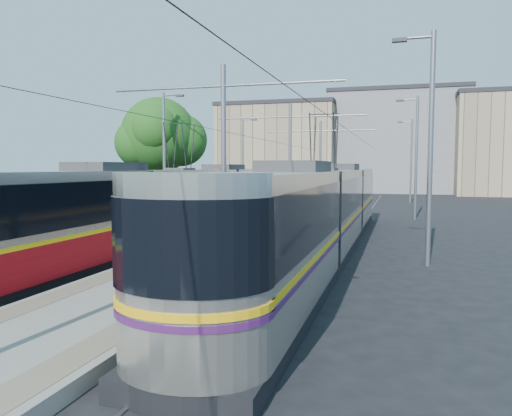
% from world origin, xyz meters
% --- Properties ---
extents(ground, '(160.00, 160.00, 0.00)m').
position_xyz_m(ground, '(0.00, 0.00, 0.00)').
color(ground, black).
rests_on(ground, ground).
extents(platform, '(4.00, 50.00, 0.30)m').
position_xyz_m(platform, '(0.00, 17.00, 0.15)').
color(platform, gray).
rests_on(platform, ground).
extents(tactile_strip_left, '(0.70, 50.00, 0.01)m').
position_xyz_m(tactile_strip_left, '(-1.45, 17.00, 0.30)').
color(tactile_strip_left, gray).
rests_on(tactile_strip_left, platform).
extents(tactile_strip_right, '(0.70, 50.00, 0.01)m').
position_xyz_m(tactile_strip_right, '(1.45, 17.00, 0.30)').
color(tactile_strip_right, gray).
rests_on(tactile_strip_right, platform).
extents(rails, '(8.71, 70.00, 0.03)m').
position_xyz_m(rails, '(0.00, 17.00, 0.02)').
color(rails, gray).
rests_on(rails, ground).
extents(tram_left, '(2.43, 31.06, 5.50)m').
position_xyz_m(tram_left, '(-3.60, 11.82, 1.71)').
color(tram_left, black).
rests_on(tram_left, ground).
extents(tram_right, '(2.43, 27.97, 5.50)m').
position_xyz_m(tram_right, '(3.60, 9.68, 1.86)').
color(tram_right, black).
rests_on(tram_right, ground).
extents(catenary, '(9.20, 70.00, 7.00)m').
position_xyz_m(catenary, '(0.00, 14.15, 4.52)').
color(catenary, slate).
rests_on(catenary, platform).
extents(street_lamps, '(15.18, 38.22, 8.00)m').
position_xyz_m(street_lamps, '(-0.00, 21.00, 4.18)').
color(street_lamps, slate).
rests_on(street_lamps, ground).
extents(shelter, '(1.02, 1.28, 2.45)m').
position_xyz_m(shelter, '(0.81, 15.79, 1.58)').
color(shelter, black).
rests_on(shelter, platform).
extents(tree, '(5.61, 5.19, 8.16)m').
position_xyz_m(tree, '(-9.01, 21.12, 5.51)').
color(tree, '#382314').
rests_on(tree, ground).
extents(building_left, '(16.32, 12.24, 12.31)m').
position_xyz_m(building_left, '(-10.00, 60.00, 6.17)').
color(building_left, tan).
rests_on(building_left, ground).
extents(building_centre, '(18.36, 14.28, 13.95)m').
position_xyz_m(building_centre, '(6.00, 64.00, 6.98)').
color(building_centre, gray).
rests_on(building_centre, ground).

